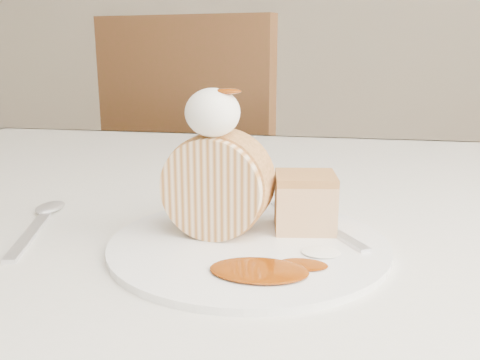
# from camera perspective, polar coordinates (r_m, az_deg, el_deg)

# --- Properties ---
(table) EXTENTS (1.40, 0.90, 0.75)m
(table) POSITION_cam_1_polar(r_m,az_deg,el_deg) (0.70, 6.77, -9.14)
(table) COLOR beige
(table) RESTS_ON ground
(chair_far) EXTENTS (0.58, 0.58, 1.00)m
(chair_far) POSITION_cam_1_polar(r_m,az_deg,el_deg) (1.46, -3.55, -0.04)
(chair_far) COLOR brown
(chair_far) RESTS_ON ground
(plate) EXTENTS (0.30, 0.30, 0.01)m
(plate) POSITION_cam_1_polar(r_m,az_deg,el_deg) (0.51, 0.92, -6.89)
(plate) COLOR white
(plate) RESTS_ON table
(roulade_slice) EXTENTS (0.10, 0.06, 0.10)m
(roulade_slice) POSITION_cam_1_polar(r_m,az_deg,el_deg) (0.51, -2.42, -0.51)
(roulade_slice) COLOR beige
(roulade_slice) RESTS_ON plate
(cake_chunk) EXTENTS (0.07, 0.06, 0.05)m
(cake_chunk) POSITION_cam_1_polar(r_m,az_deg,el_deg) (0.54, 6.94, -2.71)
(cake_chunk) COLOR tan
(cake_chunk) RESTS_ON plate
(whipped_cream) EXTENTS (0.05, 0.05, 0.04)m
(whipped_cream) POSITION_cam_1_polar(r_m,az_deg,el_deg) (0.49, -2.94, 7.19)
(whipped_cream) COLOR white
(whipped_cream) RESTS_ON roulade_slice
(caramel_drizzle) EXTENTS (0.03, 0.02, 0.01)m
(caramel_drizzle) POSITION_cam_1_polar(r_m,az_deg,el_deg) (0.48, -1.34, 10.11)
(caramel_drizzle) COLOR #752C04
(caramel_drizzle) RESTS_ON whipped_cream
(caramel_pool) EXTENTS (0.09, 0.06, 0.00)m
(caramel_pool) POSITION_cam_1_polar(r_m,az_deg,el_deg) (0.44, 2.04, -9.59)
(caramel_pool) COLOR #752C04
(caramel_pool) RESTS_ON plate
(fork) EXTENTS (0.10, 0.14, 0.00)m
(fork) POSITION_cam_1_polar(r_m,az_deg,el_deg) (0.54, 9.88, -5.36)
(fork) COLOR silver
(fork) RESTS_ON plate
(spoon) EXTENTS (0.07, 0.16, 0.00)m
(spoon) POSITION_cam_1_polar(r_m,az_deg,el_deg) (0.57, -21.56, -5.53)
(spoon) COLOR silver
(spoon) RESTS_ON table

